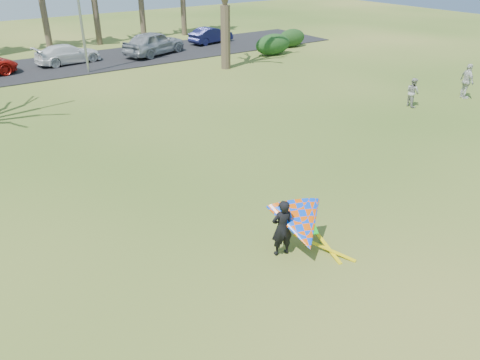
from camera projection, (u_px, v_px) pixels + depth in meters
ground at (281, 241)px, 13.08m from camera, size 100.00×100.00×0.00m
parking_strip at (44, 68)px, 31.38m from camera, size 46.00×7.00×0.06m
hedge_near at (273, 44)px, 34.85m from camera, size 3.06×1.39×1.53m
hedge_far at (292, 38)px, 37.59m from camera, size 2.54×1.19×1.41m
car_3 at (68, 54)px, 32.16m from camera, size 4.59×2.29×1.28m
car_4 at (154, 43)px, 34.59m from camera, size 5.44×3.72×1.72m
car_5 at (211, 35)px, 38.80m from camera, size 4.09×2.07×1.29m
pedestrian_a at (413, 92)px, 23.68m from camera, size 0.71×0.82×1.46m
pedestrian_b at (467, 81)px, 24.89m from camera, size 0.89×1.17×1.85m
kite_flyer at (300, 226)px, 12.24m from camera, size 2.13×2.39×2.02m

